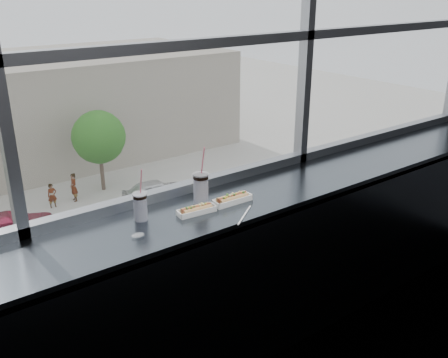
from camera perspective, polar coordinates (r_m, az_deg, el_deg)
wall_back_lower at (r=3.41m, az=-4.13°, el=-9.99°), size 6.00×0.00×6.00m
counter at (r=2.96m, az=-1.51°, el=-3.66°), size 6.00×0.55×0.06m
counter_fascia at (r=3.04m, az=1.43°, el=-14.21°), size 6.00×0.04×1.04m
hotdog_tray_left at (r=2.85m, az=-3.15°, el=-3.52°), size 0.23×0.10×0.06m
hotdog_tray_right at (r=2.98m, az=0.96°, el=-2.29°), size 0.25×0.09×0.06m
soda_cup_left at (r=2.78m, az=-9.55°, el=-2.97°), size 0.08×0.08×0.30m
soda_cup_right at (r=2.95m, az=-2.66°, el=-0.90°), size 0.10×0.10×0.36m
loose_straw at (r=2.83m, az=2.34°, el=-4.15°), size 0.21×0.15×0.01m
wrapper at (r=2.64m, az=-9.81°, el=-6.34°), size 0.08×0.06×0.02m
car_far_b at (r=29.64m, az=-22.95°, el=-4.73°), size 3.18×6.32×2.03m
car_far_c at (r=32.42m, az=-7.81°, el=-0.95°), size 2.94×6.08×1.97m
car_near_e at (r=27.17m, az=3.62°, el=-5.04°), size 3.24×6.98×2.27m
car_near_d at (r=24.44m, az=-6.43°, el=-8.67°), size 3.37×6.49×2.07m
pedestrian_d at (r=33.66m, az=-16.84°, el=-0.62°), size 0.75×1.00×2.26m
pedestrian_c at (r=33.17m, az=-19.08°, el=-1.56°), size 0.85×0.63×1.90m
tree_right at (r=34.19m, az=-14.12°, el=4.65°), size 3.57×3.57×5.58m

